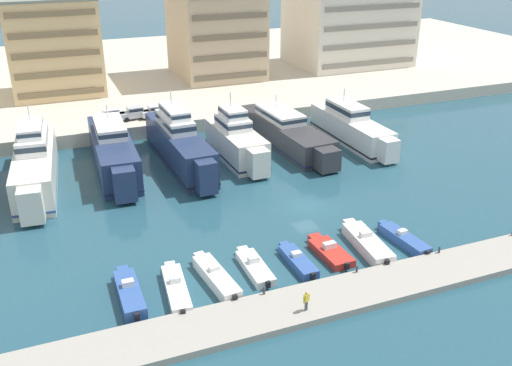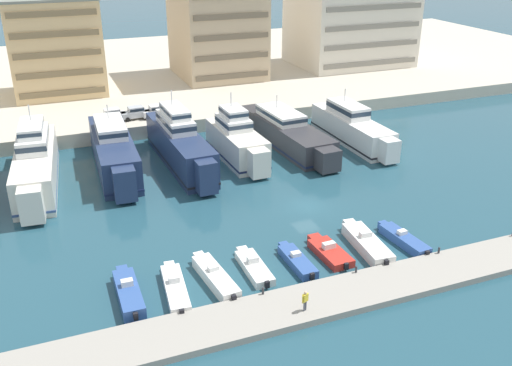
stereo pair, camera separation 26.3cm
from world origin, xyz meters
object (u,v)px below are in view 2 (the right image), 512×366
object	(u,v)px
motorboat_blue_right	(403,239)
motorboat_white_left	(175,288)
yacht_ivory_left	(36,163)
car_white_far_left	(111,115)
pedestrian_near_edge	(305,299)
yacht_white_mid_right	(352,127)
yacht_charcoal_center_right	(286,132)
motorboat_red_center_right	(329,252)
motorboat_white_mid_left	(215,277)
yacht_navy_mid_left	(114,151)
yacht_navy_center_left	(180,144)
yacht_ivory_center	(237,141)
motorboat_blue_far_left	(128,293)
motorboat_white_center_left	(254,267)
motorboat_white_mid_right	(366,243)
motorboat_blue_center	(297,261)
car_silver_left	(135,112)

from	to	relation	value
motorboat_blue_right	motorboat_white_left	bearing A→B (deg)	179.71
yacht_ivory_left	car_white_far_left	size ratio (longest dim) A/B	5.15
pedestrian_near_edge	car_white_far_left	bearing A→B (deg)	98.38
yacht_ivory_left	yacht_white_mid_right	distance (m)	40.91
yacht_charcoal_center_right	motorboat_red_center_right	world-z (taller)	yacht_charcoal_center_right
motorboat_white_left	motorboat_white_mid_left	size ratio (longest dim) A/B	0.98
yacht_white_mid_right	pedestrian_near_edge	xyz separation A→B (m)	(-23.11, -32.68, -0.50)
yacht_ivory_left	motorboat_white_left	world-z (taller)	yacht_ivory_left
yacht_ivory_left	yacht_navy_mid_left	world-z (taller)	yacht_ivory_left
yacht_navy_center_left	motorboat_red_center_right	xyz separation A→B (m)	(6.89, -26.18, -2.31)
yacht_ivory_center	yacht_ivory_left	bearing A→B (deg)	177.54
yacht_white_mid_right	motorboat_blue_right	world-z (taller)	yacht_white_mid_right
motorboat_blue_far_left	motorboat_blue_right	distance (m)	25.56
motorboat_white_left	motorboat_white_center_left	distance (m)	7.16
motorboat_white_mid_left	car_white_far_left	bearing A→B (deg)	92.98
yacht_navy_mid_left	motorboat_white_mid_left	size ratio (longest dim) A/B	2.80
yacht_ivory_center	motorboat_white_mid_right	bearing A→B (deg)	-82.19
yacht_navy_center_left	motorboat_blue_right	distance (m)	30.51
yacht_navy_center_left	motorboat_blue_center	distance (m)	26.79
yacht_navy_mid_left	yacht_charcoal_center_right	distance (m)	23.06
yacht_ivory_center	motorboat_white_mid_left	world-z (taller)	yacht_ivory_center
yacht_navy_mid_left	yacht_charcoal_center_right	size ratio (longest dim) A/B	0.94
motorboat_blue_far_left	motorboat_white_center_left	xyz separation A→B (m)	(10.78, 0.14, -0.18)
motorboat_blue_center	yacht_navy_mid_left	bearing A→B (deg)	112.32
motorboat_blue_far_left	car_silver_left	bearing A→B (deg)	78.36
yacht_ivory_left	motorboat_blue_center	xyz separation A→B (m)	(20.39, -26.59, -2.23)
motorboat_red_center_right	motorboat_blue_right	xyz separation A→B (m)	(7.51, -0.62, 0.06)
yacht_charcoal_center_right	motorboat_white_left	bearing A→B (deg)	-128.71
yacht_navy_mid_left	yacht_navy_center_left	distance (m)	8.03
motorboat_blue_center	motorboat_blue_right	bearing A→B (deg)	-1.79
yacht_ivory_left	car_silver_left	bearing A→B (deg)	45.59
motorboat_white_center_left	yacht_navy_center_left	bearing A→B (deg)	89.20
motorboat_white_mid_right	car_white_far_left	world-z (taller)	car_white_far_left
yacht_navy_mid_left	pedestrian_near_edge	distance (m)	35.83
yacht_charcoal_center_right	motorboat_red_center_right	distance (m)	28.97
yacht_charcoal_center_right	car_silver_left	bearing A→B (deg)	144.14
motorboat_blue_right	pedestrian_near_edge	size ratio (longest dim) A/B	3.96
yacht_ivory_center	pedestrian_near_edge	world-z (taller)	yacht_ivory_center
motorboat_red_center_right	car_white_far_left	world-z (taller)	car_white_far_left
motorboat_white_mid_right	motorboat_blue_right	xyz separation A→B (m)	(3.74, -0.50, -0.11)
motorboat_white_center_left	pedestrian_near_edge	xyz separation A→B (m)	(1.28, -7.37, 1.21)
motorboat_white_left	motorboat_blue_center	xyz separation A→B (m)	(11.01, 0.23, -0.05)
motorboat_white_mid_left	car_silver_left	size ratio (longest dim) A/B	1.80
car_white_far_left	pedestrian_near_edge	world-z (taller)	car_white_far_left
yacht_navy_mid_left	pedestrian_near_edge	bearing A→B (deg)	-75.74
yacht_navy_center_left	car_white_far_left	distance (m)	15.92
yacht_ivory_left	yacht_charcoal_center_right	world-z (taller)	yacht_ivory_left
motorboat_white_center_left	pedestrian_near_edge	bearing A→B (deg)	-80.12
motorboat_blue_center	motorboat_blue_far_left	bearing A→B (deg)	178.67
yacht_ivory_left	yacht_charcoal_center_right	distance (m)	32.05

